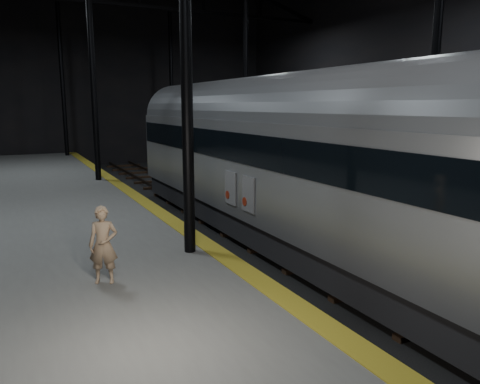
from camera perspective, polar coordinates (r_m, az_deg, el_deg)
ground at (r=16.41m, az=1.56°, el=-4.94°), size 44.00×44.00×0.00m
platform_left at (r=14.48m, az=-25.80°, el=-6.07°), size 9.00×43.80×1.00m
platform_right at (r=20.81m, az=20.11°, el=-0.86°), size 9.00×43.80×1.00m
tactile_strip at (r=14.96m, az=-9.50°, el=-2.64°), size 0.50×43.80×0.01m
track at (r=16.40m, az=1.56°, el=-4.71°), size 2.40×43.00×0.24m
train at (r=14.64m, az=4.26°, el=4.69°), size 2.91×19.41×5.19m
woman at (r=9.34m, az=-16.32°, el=-6.20°), size 0.64×0.53×1.51m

